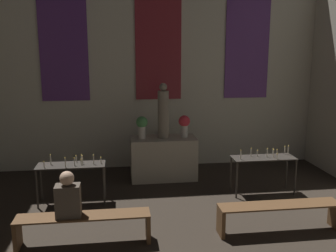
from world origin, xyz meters
name	(u,v)px	position (x,y,z in m)	size (l,w,h in m)	color
wall_back	(158,58)	(0.00, 11.75, 2.67)	(8.07, 0.16, 5.29)	beige
altar	(163,158)	(0.00, 10.73, 0.47)	(1.46, 0.73, 0.95)	#ADA38E
statue	(163,113)	(0.00, 10.73, 1.51)	(0.25, 0.25, 1.22)	gray
flower_vase_left	(142,125)	(-0.47, 10.73, 1.25)	(0.26, 0.26, 0.49)	beige
flower_vase_right	(184,124)	(0.47, 10.73, 1.25)	(0.26, 0.26, 0.49)	beige
candle_rack_left	(71,169)	(-1.89, 9.57, 0.66)	(1.27, 0.46, 0.96)	#332D28
candle_rack_right	(264,162)	(1.89, 9.57, 0.66)	(1.27, 0.46, 0.96)	#332D28
pew_back_left	(84,223)	(-1.53, 7.94, 0.34)	(1.98, 0.36, 0.46)	brown
pew_back_right	(279,212)	(1.53, 7.94, 0.34)	(1.98, 0.36, 0.46)	brown
person_seated	(68,197)	(-1.74, 7.94, 0.76)	(0.36, 0.24, 0.69)	#4C4238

